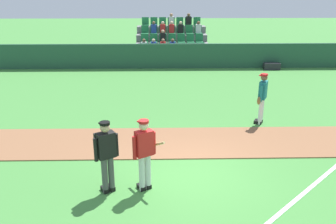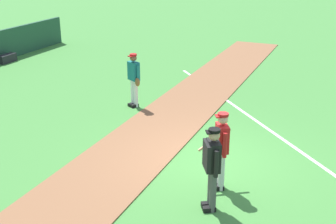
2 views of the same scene
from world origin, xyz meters
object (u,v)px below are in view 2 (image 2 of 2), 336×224
(batter_red_jersey, at_px, (221,148))
(runner_teal_jersey, at_px, (134,78))
(umpire_home_plate, at_px, (212,165))
(equipment_bag, at_px, (7,58))

(batter_red_jersey, xyz_separation_m, runner_teal_jersey, (3.81, 4.10, -0.01))
(batter_red_jersey, bearing_deg, umpire_home_plate, -174.95)
(umpire_home_plate, xyz_separation_m, equipment_bag, (7.43, 12.14, -0.82))
(batter_red_jersey, height_order, equipment_bag, batter_red_jersey)
(umpire_home_plate, distance_m, runner_teal_jersey, 6.27)
(batter_red_jersey, height_order, runner_teal_jersey, same)
(runner_teal_jersey, bearing_deg, umpire_home_plate, -138.22)
(runner_teal_jersey, height_order, equipment_bag, runner_teal_jersey)
(batter_red_jersey, bearing_deg, runner_teal_jersey, 47.09)
(runner_teal_jersey, relative_size, equipment_bag, 1.96)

